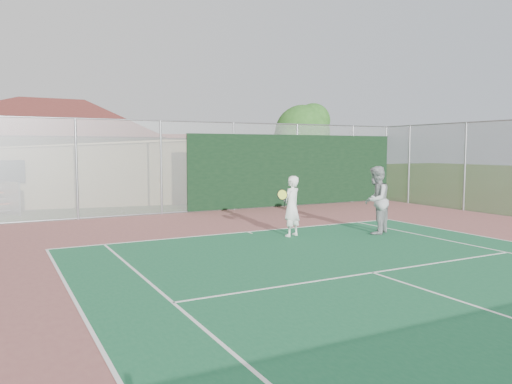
# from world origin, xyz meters

# --- Properties ---
(back_fence) EXTENTS (20.08, 0.11, 3.53)m
(back_fence) POSITION_xyz_m (2.11, 16.98, 1.67)
(back_fence) COLOR gray
(back_fence) RESTS_ON ground
(side_fence_right) EXTENTS (0.08, 9.00, 3.50)m
(side_fence_right) POSITION_xyz_m (10.00, 12.50, 1.75)
(side_fence_right) COLOR gray
(side_fence_right) RESTS_ON ground
(clubhouse) EXTENTS (14.25, 10.68, 5.62)m
(clubhouse) POSITION_xyz_m (-3.56, 24.55, 2.85)
(clubhouse) COLOR tan
(clubhouse) RESTS_ON ground
(tree) EXTENTS (3.52, 3.33, 4.90)m
(tree) POSITION_xyz_m (8.37, 21.61, 3.22)
(tree) COLOR #3D2716
(tree) RESTS_ON ground
(player_white_front) EXTENTS (1.02, 0.73, 1.70)m
(player_white_front) POSITION_xyz_m (0.76, 10.66, 0.85)
(player_white_front) COLOR white
(player_white_front) RESTS_ON ground
(player_grey_back) EXTENTS (1.19, 1.11, 1.95)m
(player_grey_back) POSITION_xyz_m (3.14, 9.89, 0.97)
(player_grey_back) COLOR #9EA1A3
(player_grey_back) RESTS_ON ground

